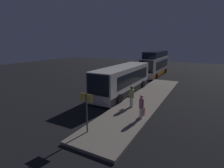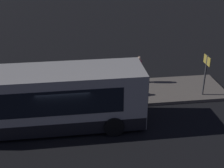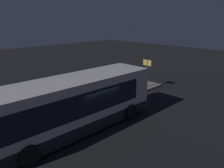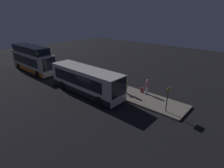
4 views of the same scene
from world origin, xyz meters
TOP-DOWN VIEW (x-y plane):
  - ground at (0.00, 0.00)m, footprint 80.00×80.00m
  - platform at (0.00, 3.33)m, footprint 20.00×3.47m
  - bus_lead at (-1.18, 0.26)m, footprint 10.52×2.88m
  - bus_second at (-14.78, 0.26)m, footprint 10.63×2.79m
  - passenger_boarding at (4.81, 4.53)m, footprint 0.48×0.48m
  - passenger_waiting at (2.88, 2.97)m, footprint 0.59×0.67m
  - suitcase at (4.22, 4.49)m, footprint 0.41×0.19m
  - sign_post at (8.34, 2.25)m, footprint 0.10×0.88m

SIDE VIEW (x-z plane):
  - ground at x=0.00m, z-range 0.00..0.00m
  - platform at x=0.00m, z-range 0.00..0.19m
  - suitcase at x=4.22m, z-range 0.07..0.91m
  - passenger_waiting at x=2.88m, z-range 0.26..2.12m
  - passenger_boarding at x=4.81m, z-range 0.29..2.10m
  - bus_lead at x=-1.18m, z-range -0.01..3.10m
  - sign_post at x=8.34m, z-range 0.59..3.14m
  - bus_second at x=-14.78m, z-range -0.23..4.00m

